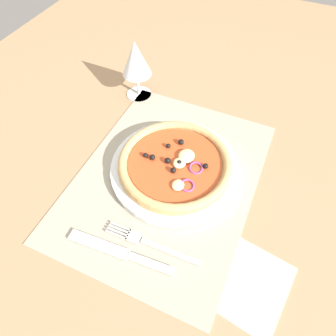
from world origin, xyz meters
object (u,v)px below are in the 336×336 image
object	(u,v)px
plate	(175,168)
wine_glass	(136,60)
knife	(119,252)
pizza	(175,163)
fork	(147,242)
napkin	(248,283)

from	to	relation	value
plate	wine_glass	bearing A→B (deg)	43.44
knife	wine_glass	bearing A→B (deg)	-70.81
pizza	plate	bearing A→B (deg)	88.48
fork	napkin	size ratio (longest dim) A/B	1.32
pizza	wine_glass	xyz separation A→B (cm)	(19.69, 18.68, 7.21)
plate	wine_glass	distance (cm)	28.57
knife	pizza	bearing A→B (deg)	-98.70
fork	wine_glass	xyz separation A→B (cm)	(36.62, 20.49, 9.50)
plate	knife	world-z (taller)	plate
plate	knife	distance (cm)	20.66
knife	napkin	size ratio (longest dim) A/B	1.47
pizza	napkin	bearing A→B (deg)	-129.03
wine_glass	plate	bearing A→B (deg)	-136.56
fork	wine_glass	bearing A→B (deg)	-62.02
fork	knife	world-z (taller)	knife
napkin	plate	bearing A→B (deg)	51.02
fork	wine_glass	distance (cm)	43.02
pizza	napkin	world-z (taller)	pizza
fork	wine_glass	world-z (taller)	wine_glass
plate	fork	xyz separation A→B (cm)	(-16.93, -1.85, -0.50)
plate	wine_glass	xyz separation A→B (cm)	(19.69, 18.64, 9.00)
plate	pizza	xyz separation A→B (cm)	(-0.00, -0.04, 1.80)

